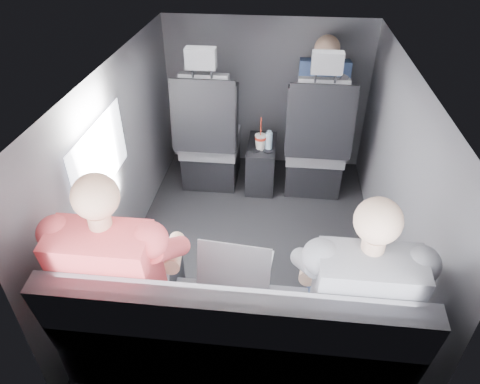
# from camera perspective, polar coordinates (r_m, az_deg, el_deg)

# --- Properties ---
(floor) EXTENTS (2.60, 2.60, 0.00)m
(floor) POSITION_cam_1_polar(r_m,az_deg,el_deg) (3.20, 1.68, -7.45)
(floor) COLOR black
(floor) RESTS_ON ground
(ceiling) EXTENTS (2.60, 2.60, 0.00)m
(ceiling) POSITION_cam_1_polar(r_m,az_deg,el_deg) (2.50, 2.22, 16.03)
(ceiling) COLOR #B2B2AD
(ceiling) RESTS_ON panel_back
(panel_left) EXTENTS (0.02, 2.60, 1.35)m
(panel_left) POSITION_cam_1_polar(r_m,az_deg,el_deg) (2.99, -15.61, 3.72)
(panel_left) COLOR #56565B
(panel_left) RESTS_ON floor
(panel_right) EXTENTS (0.02, 2.60, 1.35)m
(panel_right) POSITION_cam_1_polar(r_m,az_deg,el_deg) (2.88, 20.04, 1.62)
(panel_right) COLOR #56565B
(panel_right) RESTS_ON floor
(panel_front) EXTENTS (1.80, 0.02, 1.35)m
(panel_front) POSITION_cam_1_polar(r_m,az_deg,el_deg) (3.95, 3.49, 12.83)
(panel_front) COLOR #56565B
(panel_front) RESTS_ON floor
(panel_back) EXTENTS (1.80, 0.02, 1.35)m
(panel_back) POSITION_cam_1_polar(r_m,az_deg,el_deg) (1.83, -1.60, -19.21)
(panel_back) COLOR #56565B
(panel_back) RESTS_ON floor
(side_window) EXTENTS (0.02, 0.75, 0.42)m
(side_window) POSITION_cam_1_polar(r_m,az_deg,el_deg) (2.63, -18.08, 4.49)
(side_window) COLOR white
(side_window) RESTS_ON panel_left
(seatbelt) EXTENTS (0.35, 0.11, 0.59)m
(seatbelt) POSITION_cam_1_polar(r_m,az_deg,el_deg) (3.33, 10.78, 10.26)
(seatbelt) COLOR black
(seatbelt) RESTS_ON front_seat_right
(front_seat_left) EXTENTS (0.52, 0.58, 1.26)m
(front_seat_left) POSITION_cam_1_polar(r_m,az_deg,el_deg) (3.70, -4.09, 6.50)
(front_seat_left) COLOR black
(front_seat_left) RESTS_ON floor
(front_seat_right) EXTENTS (0.52, 0.58, 1.26)m
(front_seat_right) POSITION_cam_1_polar(r_m,az_deg,el_deg) (3.66, 9.98, 5.69)
(front_seat_right) COLOR black
(front_seat_right) RESTS_ON floor
(center_console) EXTENTS (0.24, 0.48, 0.41)m
(center_console) POSITION_cam_1_polar(r_m,az_deg,el_deg) (3.79, 2.86, 3.78)
(center_console) COLOR black
(center_console) RESTS_ON floor
(rear_bench) EXTENTS (1.60, 0.57, 0.92)m
(rear_bench) POSITION_cam_1_polar(r_m,az_deg,el_deg) (2.27, -0.60, -19.79)
(rear_bench) COLOR #59595D
(rear_bench) RESTS_ON floor
(soda_cup) EXTENTS (0.10, 0.10, 0.29)m
(soda_cup) POSITION_cam_1_polar(r_m,az_deg,el_deg) (3.58, 2.74, 6.77)
(soda_cup) COLOR white
(soda_cup) RESTS_ON center_console
(water_bottle) EXTENTS (0.06, 0.06, 0.17)m
(water_bottle) POSITION_cam_1_polar(r_m,az_deg,el_deg) (3.58, 3.88, 6.83)
(water_bottle) COLOR #ABCFE7
(water_bottle) RESTS_ON center_console
(laptop_white) EXTENTS (0.39, 0.38, 0.26)m
(laptop_white) POSITION_cam_1_polar(r_m,az_deg,el_deg) (2.29, -12.75, -7.90)
(laptop_white) COLOR white
(laptop_white) RESTS_ON passenger_rear_left
(laptop_silver) EXTENTS (0.37, 0.34, 0.25)m
(laptop_silver) POSITION_cam_1_polar(r_m,az_deg,el_deg) (2.17, -0.56, -9.63)
(laptop_silver) COLOR #ADACB1
(laptop_silver) RESTS_ON rear_bench
(laptop_black) EXTENTS (0.33, 0.31, 0.22)m
(laptop_black) POSITION_cam_1_polar(r_m,az_deg,el_deg) (2.20, 13.48, -10.32)
(laptop_black) COLOR black
(laptop_black) RESTS_ON passenger_rear_right
(passenger_rear_left) EXTENTS (0.54, 0.65, 1.28)m
(passenger_rear_left) POSITION_cam_1_polar(r_m,az_deg,el_deg) (2.17, -15.08, -10.58)
(passenger_rear_left) COLOR #303034
(passenger_rear_left) RESTS_ON rear_bench
(passenger_rear_right) EXTENTS (0.52, 0.64, 1.25)m
(passenger_rear_right) POSITION_cam_1_polar(r_m,az_deg,el_deg) (2.10, 14.94, -13.13)
(passenger_rear_right) COLOR navy
(passenger_rear_right) RESTS_ON rear_bench
(passenger_front_right) EXTENTS (0.41, 0.41, 0.84)m
(passenger_front_right) POSITION_cam_1_polar(r_m,az_deg,el_deg) (3.75, 10.82, 12.30)
(passenger_front_right) COLOR navy
(passenger_front_right) RESTS_ON front_seat_right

